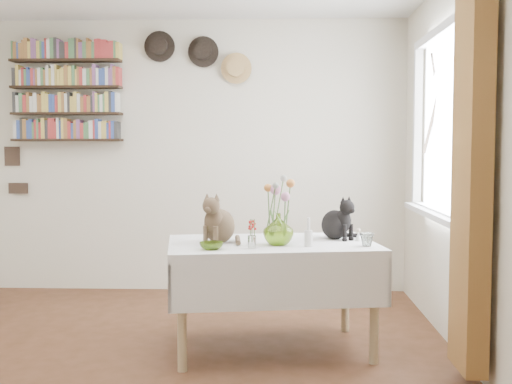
{
  "coord_description": "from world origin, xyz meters",
  "views": [
    {
      "loc": [
        0.86,
        -3.67,
        1.33
      ],
      "look_at": [
        0.7,
        0.39,
        1.05
      ],
      "focal_mm": 45.0,
      "sensor_mm": 36.0,
      "label": 1
    }
  ],
  "objects_px": {
    "tabby_cat": "(219,217)",
    "bookshelf_unit": "(67,91)",
    "dining_table": "(272,269)",
    "black_cat": "(335,217)",
    "flower_vase": "(278,229)"
  },
  "relations": [
    {
      "from": "tabby_cat",
      "to": "dining_table",
      "type": "bearing_deg",
      "value": 22.64
    },
    {
      "from": "black_cat",
      "to": "bookshelf_unit",
      "type": "xyz_separation_m",
      "value": [
        -2.32,
        1.5,
        0.98
      ]
    },
    {
      "from": "dining_table",
      "to": "bookshelf_unit",
      "type": "xyz_separation_m",
      "value": [
        -1.9,
        1.67,
        1.3
      ]
    },
    {
      "from": "flower_vase",
      "to": "bookshelf_unit",
      "type": "relative_size",
      "value": 0.2
    },
    {
      "from": "dining_table",
      "to": "tabby_cat",
      "type": "height_order",
      "value": "tabby_cat"
    },
    {
      "from": "tabby_cat",
      "to": "bookshelf_unit",
      "type": "xyz_separation_m",
      "value": [
        -1.56,
        1.69,
        0.96
      ]
    },
    {
      "from": "tabby_cat",
      "to": "flower_vase",
      "type": "height_order",
      "value": "tabby_cat"
    },
    {
      "from": "dining_table",
      "to": "bookshelf_unit",
      "type": "relative_size",
      "value": 1.45
    },
    {
      "from": "dining_table",
      "to": "bookshelf_unit",
      "type": "distance_m",
      "value": 2.85
    },
    {
      "from": "bookshelf_unit",
      "to": "dining_table",
      "type": "bearing_deg",
      "value": -41.36
    },
    {
      "from": "dining_table",
      "to": "black_cat",
      "type": "bearing_deg",
      "value": 22.43
    },
    {
      "from": "black_cat",
      "to": "flower_vase",
      "type": "bearing_deg",
      "value": 174.44
    },
    {
      "from": "dining_table",
      "to": "tabby_cat",
      "type": "distance_m",
      "value": 0.48
    },
    {
      "from": "dining_table",
      "to": "tabby_cat",
      "type": "bearing_deg",
      "value": -177.14
    },
    {
      "from": "dining_table",
      "to": "flower_vase",
      "type": "height_order",
      "value": "flower_vase"
    }
  ]
}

